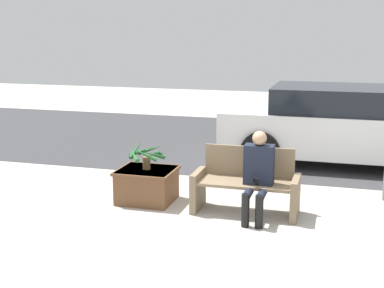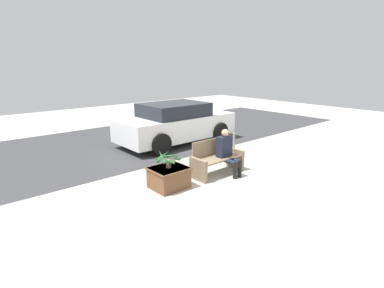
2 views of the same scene
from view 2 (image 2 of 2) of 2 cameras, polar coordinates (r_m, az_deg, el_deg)
name	(u,v)px [view 2 (image 2 of 2)]	position (r m, az deg, el deg)	size (l,w,h in m)	color
ground_plane	(240,183)	(7.36, 9.20, -7.34)	(30.00, 30.00, 0.00)	#ADA89E
road_surface	(128,141)	(11.40, -12.02, 0.62)	(20.00, 6.00, 0.01)	#38383A
bench	(216,159)	(7.78, 4.62, -2.85)	(1.44, 0.58, 0.89)	#7A664C
person_seated	(227,150)	(7.70, 6.67, -1.19)	(0.39, 0.63, 1.18)	black
planter_box	(169,177)	(6.94, -4.43, -6.26)	(0.83, 0.74, 0.49)	brown
potted_plant	(168,158)	(6.80, -4.51, -2.67)	(0.59, 0.59, 0.43)	brown
parked_car	(176,123)	(10.72, -3.07, 3.99)	(4.25, 1.98, 1.45)	silver
bollard_post	(234,142)	(9.84, 7.96, 0.47)	(0.09, 0.09, 0.63)	slate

